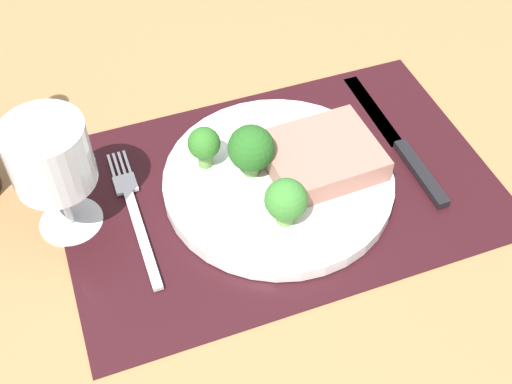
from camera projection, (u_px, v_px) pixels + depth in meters
The scene contains 10 objects.
ground_plane at pixel (278, 197), 72.42cm from camera, with size 140.00×110.00×3.00cm, color #996D42.
placemat at pixel (278, 187), 71.17cm from camera, with size 46.50×30.45×0.30cm, color black.
plate at pixel (278, 181), 70.45cm from camera, with size 24.85×24.85×1.60cm, color white.
steak at pixel (323, 159), 69.65cm from camera, with size 11.71×9.87×2.69cm, color #9E6B5B.
broccoli_back_left at pixel (251, 149), 67.57cm from camera, with size 4.96×4.96×6.12cm.
broccoli_near_steak at pixel (286, 201), 63.66cm from camera, with size 4.32×4.32×5.34cm.
broccoli_near_fork at pixel (204, 145), 68.75cm from camera, with size 3.52×3.52×4.96cm.
fork at pixel (135, 213), 68.24cm from camera, with size 2.40×19.20×0.50cm.
knife at pixel (401, 146), 74.60cm from camera, with size 1.80×23.00×0.80cm.
wine_glass at pixel (51, 161), 61.16cm from camera, with size 7.97×7.97×13.48cm.
Camera 1 is at (-18.39, -43.16, 53.73)cm, focal length 45.79 mm.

